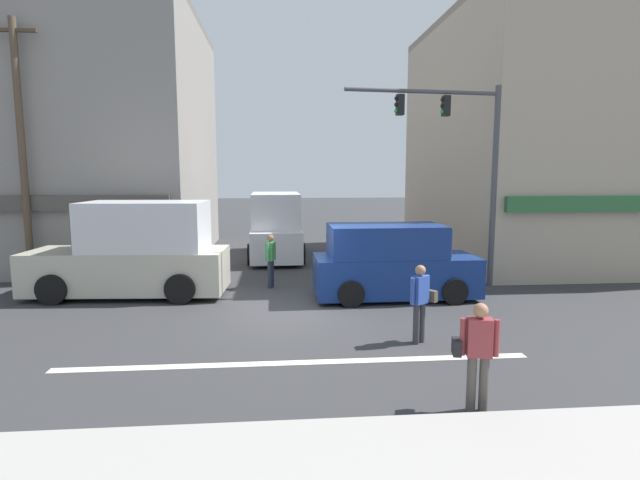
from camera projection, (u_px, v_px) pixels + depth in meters
ground_plane at (291, 312)px, 12.88m from camera, size 120.00×120.00×0.00m
lane_marking_stripe at (296, 363)px, 9.42m from camera, size 9.00×0.24×0.01m
building_left_block at (37, 138)px, 20.76m from camera, size 13.51×10.66×10.04m
building_right_corner at (562, 140)px, 21.16m from camera, size 10.61×11.34×9.96m
utility_pole_near_left at (22, 150)px, 15.58m from camera, size 1.40×0.22×8.26m
traffic_light_mast at (466, 153)px, 15.19m from camera, size 4.87×0.62×6.20m
van_crossing_center at (392, 263)px, 14.25m from camera, size 4.61×2.07×2.11m
box_truck_approaching_near at (135, 253)px, 14.48m from camera, size 5.71×2.50×2.75m
box_truck_parked_curbside at (276, 229)px, 20.90m from camera, size 2.29×5.62×2.75m
pedestrian_foreground_with_bag at (477, 350)px, 7.40m from camera, size 0.67×0.41×1.67m
pedestrian_mid_crossing at (421, 299)px, 10.43m from camera, size 0.65×0.50×1.67m
pedestrian_far_side at (271, 258)px, 15.54m from camera, size 0.33×0.54×1.67m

